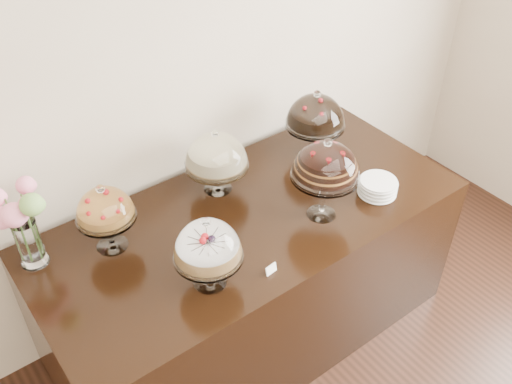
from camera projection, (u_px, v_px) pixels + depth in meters
wall_back at (138, 80)px, 2.71m from camera, size 5.00×0.04×3.00m
display_counter at (251, 276)px, 3.14m from camera, size 2.20×1.00×0.90m
cake_stand_sugar_sponge at (207, 244)px, 2.37m from camera, size 0.30×0.30×0.37m
cake_stand_choco_layer at (326, 164)px, 2.67m from camera, size 0.33×0.33×0.45m
cake_stand_cheesecake at (216, 153)px, 2.88m from camera, size 0.33×0.33×0.37m
cake_stand_dark_choco at (316, 114)px, 3.11m from camera, size 0.34×0.34×0.41m
cake_stand_fruit_tart at (104, 208)px, 2.54m from camera, size 0.27×0.27×0.36m
flower_vase at (21, 219)px, 2.45m from camera, size 0.24×0.28×0.43m
plate_stack at (378, 187)px, 2.97m from camera, size 0.20×0.20×0.08m
price_card_left at (271, 269)px, 2.54m from camera, size 0.06×0.02×0.04m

